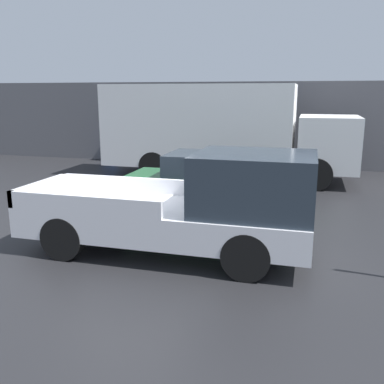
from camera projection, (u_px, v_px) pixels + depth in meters
The scene contains 6 objects.
ground_plane at pixel (124, 239), 9.22m from camera, with size 60.00×60.00×0.00m, color #232326.
building_wall at pixel (221, 124), 18.38m from camera, with size 28.00×0.15×3.53m.
pickup_truck at pixel (194, 207), 8.08m from camera, with size 5.56×1.95×2.03m.
car at pixel (211, 181), 11.40m from camera, with size 4.50×1.90×1.51m.
delivery_truck at pixel (218, 128), 15.37m from camera, with size 8.83×2.61×3.36m.
newspaper_box at pixel (109, 149), 19.71m from camera, with size 0.45×0.40×1.08m.
Camera 1 is at (3.74, -8.04, 3.08)m, focal length 40.00 mm.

